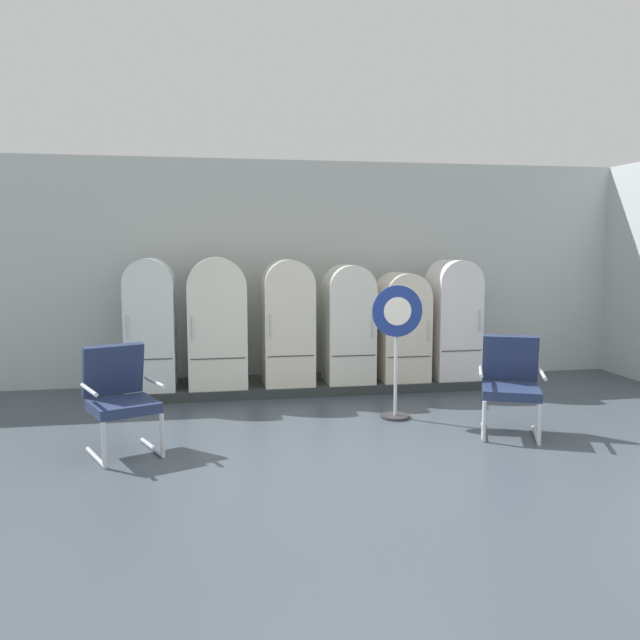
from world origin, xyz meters
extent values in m
cube|color=#3B454E|center=(0.00, 0.00, -0.03)|extent=(12.00, 10.00, 0.05)
cube|color=#B7C1BC|center=(0.00, 3.66, 1.50)|extent=(11.76, 0.12, 3.01)
cube|color=#47443F|center=(0.00, 3.66, 2.66)|extent=(11.76, 0.07, 0.06)
cube|color=#2D3231|center=(0.00, 3.02, 0.06)|extent=(5.18, 0.95, 0.12)
cube|color=silver|center=(-1.95, 2.93, 0.77)|extent=(0.58, 0.68, 1.31)
cylinder|color=silver|center=(-1.95, 2.93, 1.42)|extent=(0.58, 0.67, 0.58)
cube|color=#383838|center=(-1.95, 2.59, 0.53)|extent=(0.54, 0.01, 0.01)
cylinder|color=silver|center=(-2.18, 2.57, 0.93)|extent=(0.02, 0.02, 0.28)
cube|color=silver|center=(-1.15, 2.89, 0.74)|extent=(0.71, 0.61, 1.25)
cylinder|color=silver|center=(-1.15, 2.89, 1.37)|extent=(0.71, 0.60, 0.71)
cube|color=#383838|center=(-1.15, 2.59, 0.52)|extent=(0.65, 0.01, 0.01)
cylinder|color=silver|center=(-1.44, 2.57, 0.89)|extent=(0.02, 0.02, 0.28)
cube|color=beige|center=(-0.26, 2.89, 0.75)|extent=(0.62, 0.59, 1.27)
cylinder|color=beige|center=(-0.26, 2.89, 1.38)|extent=(0.62, 0.58, 0.62)
cube|color=#383838|center=(-0.26, 2.59, 0.52)|extent=(0.57, 0.01, 0.01)
cylinder|color=silver|center=(-0.52, 2.57, 0.90)|extent=(0.02, 0.02, 0.28)
cube|color=silver|center=(0.52, 2.89, 0.72)|extent=(0.60, 0.60, 1.21)
cylinder|color=silver|center=(0.52, 2.89, 1.32)|extent=(0.60, 0.59, 0.60)
cube|color=#383838|center=(0.52, 2.59, 0.50)|extent=(0.55, 0.01, 0.01)
cylinder|color=silver|center=(0.76, 2.57, 0.86)|extent=(0.02, 0.02, 0.28)
cube|color=beige|center=(1.24, 2.93, 0.66)|extent=(0.61, 0.67, 1.10)
cylinder|color=beige|center=(1.24, 2.93, 1.21)|extent=(0.61, 0.66, 0.61)
cube|color=#383838|center=(1.24, 2.59, 0.47)|extent=(0.56, 0.01, 0.01)
cylinder|color=silver|center=(1.49, 2.57, 0.79)|extent=(0.02, 0.02, 0.28)
cube|color=white|center=(1.95, 2.91, 0.75)|extent=(0.58, 0.64, 1.27)
cylinder|color=white|center=(1.95, 2.91, 1.39)|extent=(0.58, 0.63, 0.58)
cube|color=#383838|center=(1.95, 2.59, 0.52)|extent=(0.54, 0.01, 0.01)
cylinder|color=silver|center=(2.18, 2.57, 0.90)|extent=(0.02, 0.02, 0.28)
cylinder|color=silver|center=(-2.25, 0.60, 0.02)|extent=(0.27, 0.55, 0.04)
cylinder|color=silver|center=(-2.14, 0.36, 0.21)|extent=(0.05, 0.05, 0.38)
cylinder|color=silver|center=(-1.79, 0.80, 0.02)|extent=(0.27, 0.55, 0.04)
cylinder|color=silver|center=(-1.68, 0.56, 0.21)|extent=(0.05, 0.05, 0.38)
cube|color=navy|center=(-2.02, 0.70, 0.44)|extent=(0.71, 0.70, 0.09)
cube|color=navy|center=(-2.13, 0.96, 0.73)|extent=(0.56, 0.37, 0.48)
cylinder|color=silver|center=(-2.28, 0.59, 0.63)|extent=(0.22, 0.45, 0.04)
cylinder|color=silver|center=(-1.75, 0.82, 0.63)|extent=(0.22, 0.45, 0.04)
cylinder|color=silver|center=(1.41, 0.73, 0.02)|extent=(0.27, 0.55, 0.04)
cylinder|color=silver|center=(1.31, 0.49, 0.21)|extent=(0.05, 0.05, 0.38)
cylinder|color=silver|center=(1.88, 0.53, 0.02)|extent=(0.27, 0.55, 0.04)
cylinder|color=silver|center=(1.77, 0.29, 0.21)|extent=(0.05, 0.05, 0.38)
cube|color=navy|center=(1.64, 0.63, 0.44)|extent=(0.71, 0.70, 0.09)
cube|color=navy|center=(1.75, 0.89, 0.73)|extent=(0.57, 0.37, 0.48)
cylinder|color=silver|center=(1.38, 0.75, 0.63)|extent=(0.22, 0.45, 0.04)
cylinder|color=silver|center=(1.91, 0.52, 0.63)|extent=(0.22, 0.45, 0.04)
cylinder|color=#2D2D30|center=(0.73, 1.47, 0.01)|extent=(0.32, 0.32, 0.03)
cylinder|color=silver|center=(0.73, 1.47, 0.60)|extent=(0.04, 0.04, 1.14)
cylinder|color=navy|center=(0.73, 1.44, 1.17)|extent=(0.55, 0.02, 0.55)
cylinder|color=white|center=(0.73, 1.43, 1.17)|extent=(0.30, 0.00, 0.30)
camera|label=1|loc=(-1.27, -5.07, 1.86)|focal=35.93mm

